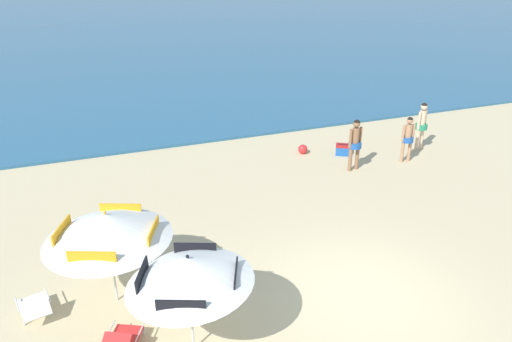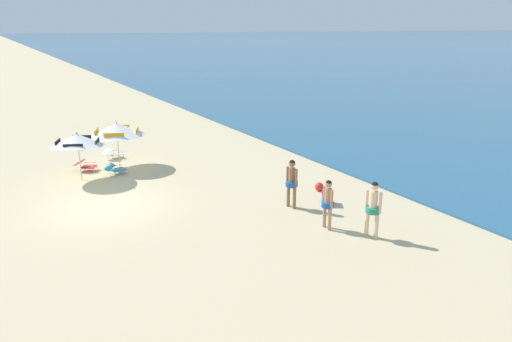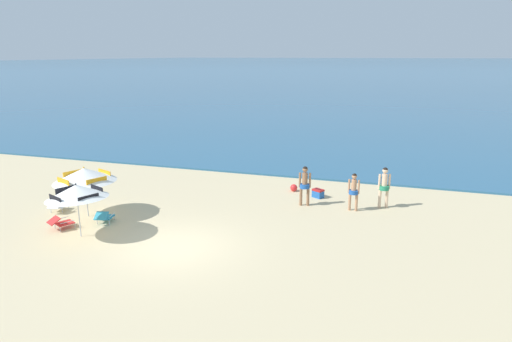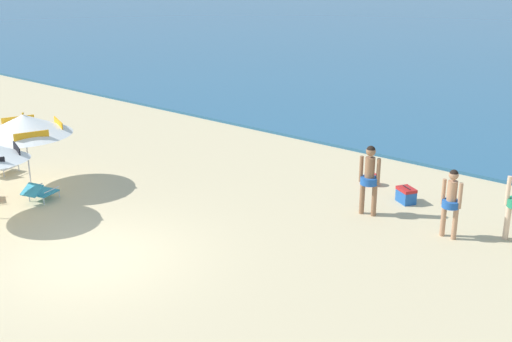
{
  "view_description": "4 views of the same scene",
  "coord_description": "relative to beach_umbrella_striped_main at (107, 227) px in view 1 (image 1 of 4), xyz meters",
  "views": [
    {
      "loc": [
        -5.03,
        -6.64,
        6.44
      ],
      "look_at": [
        -0.43,
        5.14,
        0.83
      ],
      "focal_mm": 33.0,
      "sensor_mm": 36.0,
      "label": 1
    },
    {
      "loc": [
        16.59,
        -3.19,
        6.28
      ],
      "look_at": [
        1.35,
        5.49,
        0.88
      ],
      "focal_mm": 33.28,
      "sensor_mm": 36.0,
      "label": 2
    },
    {
      "loc": [
        7.08,
        -12.91,
        6.48
      ],
      "look_at": [
        1.24,
        5.42,
        1.5
      ],
      "focal_mm": 31.73,
      "sensor_mm": 36.0,
      "label": 3
    },
    {
      "loc": [
        10.83,
        -7.98,
        6.49
      ],
      "look_at": [
        0.67,
        4.76,
        0.84
      ],
      "focal_mm": 47.37,
      "sensor_mm": 36.0,
      "label": 4
    }
  ],
  "objects": [
    {
      "name": "lounge_chair_beside_umbrella",
      "position": [
        -1.55,
        0.06,
        -1.49
      ],
      "size": [
        0.71,
        0.99,
        0.53
      ],
      "color": "white",
      "rests_on": "ground"
    },
    {
      "name": "beach_umbrella_striped_second",
      "position": [
        1.14,
        -1.91,
        -0.04
      ],
      "size": [
        3.0,
        2.99,
        2.05
      ],
      "color": "silver",
      "rests_on": "ground"
    },
    {
      "name": "cooler_box",
      "position": [
        8.59,
        5.37,
        -1.56
      ],
      "size": [
        0.6,
        0.56,
        0.43
      ],
      "color": "#1E56A8",
      "rests_on": "ground"
    },
    {
      "name": "beach_umbrella_striped_main",
      "position": [
        0.0,
        0.0,
        0.0
      ],
      "size": [
        3.47,
        3.46,
        2.1
      ],
      "color": "silver",
      "rests_on": "ground"
    },
    {
      "name": "beach_ball",
      "position": [
        7.29,
        6.0,
        -1.59
      ],
      "size": [
        0.35,
        0.35,
        0.35
      ],
      "primitive_type": "sphere",
      "color": "red",
      "rests_on": "ground"
    },
    {
      "name": "ground_plane",
      "position": [
        4.86,
        -1.75,
        -1.76
      ],
      "size": [
        800.0,
        800.0,
        0.0
      ],
      "primitive_type": "plane",
      "color": "#CCB78C"
    },
    {
      "name": "person_wading_in",
      "position": [
        11.54,
        4.79,
        -0.72
      ],
      "size": [
        0.5,
        0.44,
        1.8
      ],
      "color": "beige",
      "rests_on": "ground"
    },
    {
      "name": "lounge_chair_facing_sea",
      "position": [
        -0.06,
        -1.51,
        -1.49
      ],
      "size": [
        0.88,
        1.03,
        0.52
      ],
      "color": "red",
      "rests_on": "ground"
    },
    {
      "name": "person_standing_near_shore",
      "position": [
        10.33,
        4.01,
        -0.81
      ],
      "size": [
        0.49,
        0.4,
        1.64
      ],
      "color": "tan",
      "rests_on": "ground"
    },
    {
      "name": "person_standing_beside",
      "position": [
        8.22,
        4.05,
        -0.73
      ],
      "size": [
        0.52,
        0.43,
        1.78
      ],
      "color": "#8C6042",
      "rests_on": "ground"
    },
    {
      "name": "lounge_chair_under_umbrella",
      "position": [
        1.14,
        -0.48,
        -1.49
      ],
      "size": [
        0.72,
        0.99,
        0.52
      ],
      "color": "teal",
      "rests_on": "ground"
    }
  ]
}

